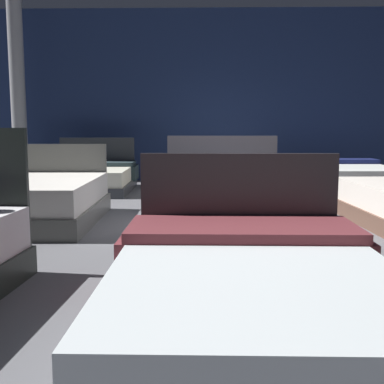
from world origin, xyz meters
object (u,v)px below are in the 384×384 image
object	(u,v)px
bed_7	(217,178)
support_pillar	(18,94)
bed_8	(349,178)
bed_4	(224,201)
bed_6	(88,178)
bed_1	(251,291)
bed_3	(29,201)

from	to	relation	value
bed_7	support_pillar	distance (m)	4.26
bed_7	bed_8	xyz separation A→B (m)	(2.27, 0.02, -0.00)
bed_4	bed_8	bearing A→B (deg)	51.34
support_pillar	bed_6	bearing A→B (deg)	-33.10
bed_6	bed_7	distance (m)	2.26
bed_1	support_pillar	distance (m)	8.02
bed_6	bed_8	size ratio (longest dim) A/B	0.97
bed_1	support_pillar	xyz separation A→B (m)	(-3.84, 6.87, 1.53)
bed_6	bed_7	world-z (taller)	bed_6
bed_3	bed_4	distance (m)	2.25
bed_1	bed_6	xyz separation A→B (m)	(-2.27, 5.85, 0.01)
bed_7	bed_4	bearing A→B (deg)	-91.87
bed_7	bed_6	bearing A→B (deg)	176.38
support_pillar	bed_1	bearing A→B (deg)	-60.82
bed_7	support_pillar	xyz separation A→B (m)	(-3.83, 1.10, 1.52)
bed_3	bed_6	xyz separation A→B (m)	(-0.00, 2.90, -0.03)
bed_1	bed_7	distance (m)	5.77
bed_4	bed_7	bearing A→B (deg)	90.53
bed_6	support_pillar	xyz separation A→B (m)	(-1.57, 1.02, 1.53)
bed_3	bed_8	size ratio (longest dim) A/B	1.00
bed_1	bed_7	world-z (taller)	bed_1
bed_1	bed_7	bearing A→B (deg)	90.17
bed_3	support_pillar	world-z (taller)	support_pillar
bed_1	bed_4	bearing A→B (deg)	90.36
bed_1	bed_3	distance (m)	3.71
bed_1	support_pillar	world-z (taller)	support_pillar
bed_7	support_pillar	size ratio (longest dim) A/B	0.59
bed_7	bed_3	bearing A→B (deg)	-130.29
bed_4	bed_6	bearing A→B (deg)	129.08
bed_7	bed_8	world-z (taller)	bed_8
bed_6	bed_7	size ratio (longest dim) A/B	0.96
bed_3	bed_4	size ratio (longest dim) A/B	1.03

